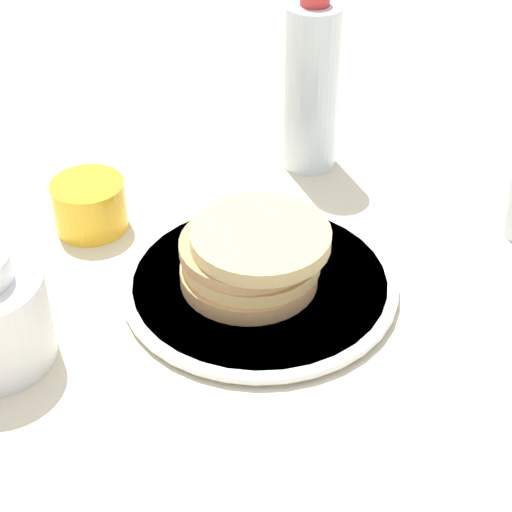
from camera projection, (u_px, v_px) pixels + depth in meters
ground_plane at (251, 296)px, 0.87m from camera, size 4.00×4.00×0.00m
plate at (256, 281)px, 0.87m from camera, size 0.28×0.28×0.01m
pancake_stack at (253, 255)px, 0.85m from camera, size 0.15×0.15×0.06m
juice_glass at (90, 205)px, 0.94m from camera, size 0.08×0.08×0.06m
water_bottle_mid at (311, 86)px, 1.01m from camera, size 0.07×0.07×0.22m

